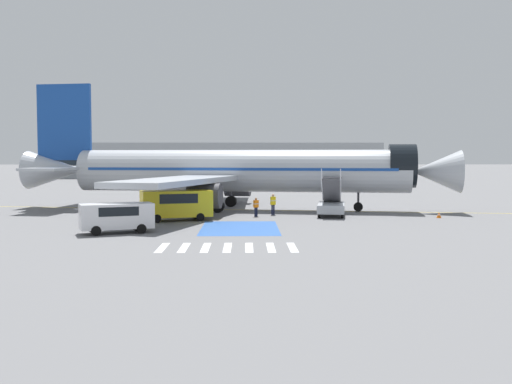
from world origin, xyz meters
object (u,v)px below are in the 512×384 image
Objects in this scene: traffic_cone_0 at (439,215)px; boarding_stairs_forward at (331,204)px; airliner at (234,171)px; fuel_tanker at (172,179)px; baggage_cart at (119,213)px; terminal_building at (214,160)px; ground_crew_2 at (208,202)px; ground_crew_1 at (256,206)px; ground_crew_0 at (273,203)px; service_van_0 at (176,203)px; service_van_1 at (117,215)px.

boarding_stairs_forward is at bearing 168.22° from traffic_cone_0.
airliner is 28.32m from fuel_tanker.
terminal_building is at bearing 24.78° from baggage_cart.
terminal_building reaches higher than boarding_stairs_forward.
ground_crew_1 is at bearing -91.15° from ground_crew_2.
boarding_stairs_forward is 11.75× the size of traffic_cone_0.
airliner is 84.15m from terminal_building.
boarding_stairs_forward is 3.44× the size of ground_crew_1.
fuel_tanker reaches higher than ground_crew_0.
terminal_building reaches higher than fuel_tanker.
ground_crew_0 reaches higher than ground_crew_2.
airliner is at bearing 101.26° from ground_crew_0.
ground_crew_0 is (7.77, 4.35, -0.35)m from service_van_0.
terminal_building is (-6.18, 83.92, 0.35)m from airliner.
baggage_cart is 90.23m from terminal_building.
airliner is at bearing -85.79° from terminal_building.
boarding_stairs_forward is (8.37, -5.99, -2.68)m from airliner.
fuel_tanker reaches higher than ground_crew_1.
airliner reaches higher than terminal_building.
ground_crew_1 is 3.42× the size of traffic_cone_0.
airliner reaches higher than fuel_tanker.
boarding_stairs_forward is at bearing 144.70° from ground_crew_1.
fuel_tanker is 31.36m from ground_crew_2.
baggage_cart is at bearing 161.74° from ground_crew_0.
service_van_1 reaches higher than ground_crew_2.
ground_crew_1 is (11.44, -0.33, 0.65)m from baggage_cart.
ground_crew_2 is (-10.58, 2.17, 0.01)m from boarding_stairs_forward.
ground_crew_0 is (3.48, -5.15, -2.61)m from airliner.
boarding_stairs_forward reaches higher than traffic_cone_0.
ground_crew_0 is 2.01m from ground_crew_1.
service_van_0 is 6.98m from ground_crew_1.
service_van_0 is at bearing -175.36° from traffic_cone_0.
terminal_building reaches higher than service_van_1.
ground_crew_2 is at bearing -20.42° from airliner.
airliner reaches higher than ground_crew_1.
service_van_1 reaches higher than traffic_cone_0.
boarding_stairs_forward reaches higher than baggage_cart.
fuel_tanker reaches higher than baggage_cart.
service_van_1 is (1.72, -43.80, -0.70)m from fuel_tanker.
ground_crew_2 is at bearing 137.64° from service_van_1.
ground_crew_2 is at bearing -72.35° from ground_crew_1.
baggage_cart is at bearing 176.51° from traffic_cone_0.
baggage_cart is (-9.45, -6.17, -3.42)m from airliner.
service_van_1 reaches higher than baggage_cart.
terminal_building is (-3.97, 87.74, 3.02)m from ground_crew_2.
ground_crew_2 is 0.02× the size of terminal_building.
ground_crew_1 is 90.84m from terminal_building.
service_van_1 is 3.14× the size of ground_crew_1.
boarding_stairs_forward is 13.14m from service_van_0.
boarding_stairs_forward is 1.83× the size of baggage_cart.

